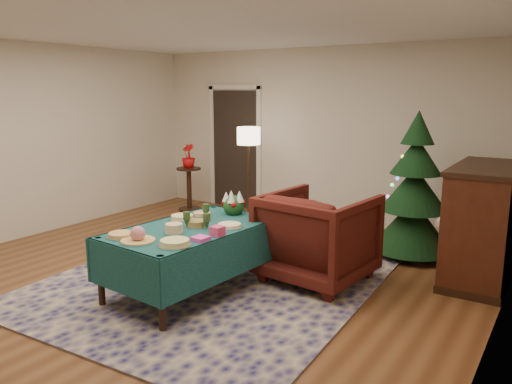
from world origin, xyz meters
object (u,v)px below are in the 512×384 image
Objects in this scene: buffet_table at (192,240)px; side_table at (189,190)px; gift_box at (218,231)px; potted_plant at (188,161)px; christmas_tree at (414,192)px; piano at (482,224)px; floor_lamp at (249,142)px; armchair at (318,233)px.

side_table reaches higher than buffet_table.
potted_plant reaches higher than gift_box.
christmas_tree reaches higher than piano.
christmas_tree is at bearing 56.72° from buffet_table.
gift_box reaches higher than buffet_table.
gift_box is 0.07× the size of floor_lamp.
gift_box is 0.27× the size of potted_plant.
piano is at bearing -138.51° from armchair.
armchair is at bearing 46.05° from buffet_table.
buffet_table is at bearing -140.08° from piano.
armchair is at bearing -144.68° from piano.
side_table is 3.97m from christmas_tree.
christmas_tree reaches higher than gift_box.
christmas_tree is (3.92, -0.37, 0.45)m from side_table.
buffet_table is at bearing 166.43° from gift_box.
piano is at bearing -11.40° from floor_lamp.
side_table is at bearing 0.00° from potted_plant.
armchair is 1.80m from piano.
floor_lamp reaches higher than buffet_table.
armchair is 1.55m from christmas_tree.
buffet_table is at bearing -49.12° from potted_plant.
gift_box is 3.24m from floor_lamp.
armchair is 0.74× the size of piano.
floor_lamp is 1.54m from side_table.
gift_box is 1.21m from armchair.
side_table is (-3.31, 1.77, -0.17)m from armchair.
piano is (3.52, -0.71, -0.65)m from floor_lamp.
christmas_tree is at bearing -7.49° from floor_lamp.
floor_lamp is at bearing 172.51° from christmas_tree.
gift_box is 0.15× the size of side_table.
potted_plant is at bearing 178.98° from floor_lamp.
floor_lamp is 1.02× the size of piano.
piano reaches higher than side_table.
potted_plant is (-2.77, 2.84, 0.13)m from gift_box.
buffet_table is 1.71× the size of armchair.
christmas_tree is (2.67, -0.35, -0.45)m from floor_lamp.
gift_box is 0.08× the size of piano.
potted_plant is at bearing 134.37° from gift_box.
side_table is at bearing -21.97° from armchair.
floor_lamp is at bearing 118.41° from gift_box.
buffet_table is 2.47× the size of side_table.
side_table is 4.83m from piano.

